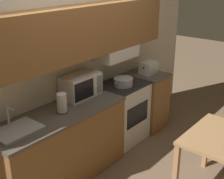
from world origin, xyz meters
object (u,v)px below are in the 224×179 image
Objects in this scene: stove_range at (122,112)px; microwave at (81,86)px; sink_basin at (17,130)px; cooking_pot at (123,82)px; toaster at (149,68)px; paper_towel_roll at (62,103)px; dining_table at (217,146)px.

stove_range is 0.92m from microwave.
microwave is 1.10× the size of sink_basin.
stove_range is at bearing 48.20° from cooking_pot.
toaster is 1.78m from paper_towel_roll.
sink_basin is 0.60m from paper_towel_roll.
toaster is 1.77m from dining_table.
dining_table is at bearing -45.30° from sink_basin.
microwave is at bearing 7.46° from sink_basin.
stove_range is 1.01× the size of dining_table.
sink_basin is at bearing 178.09° from paper_towel_roll.
paper_towel_roll reaches higher than toaster.
cooking_pot is 1.11m from paper_towel_roll.
microwave is at bearing 104.93° from dining_table.
stove_range is at bearing 177.17° from toaster.
dining_table is (0.90, -1.48, -0.40)m from paper_towel_roll.
paper_towel_roll is at bearing 179.00° from cooking_pot.
sink_basin is at bearing 179.77° from toaster.
dining_table is (-0.26, -1.52, 0.16)m from stove_range.
cooking_pot is 1.29× the size of toaster.
sink_basin reaches higher than cooking_pot.
stove_range reaches higher than dining_table.
sink_basin is at bearing 178.68° from cooking_pot.
stove_range is 1.90× the size of sink_basin.
microwave reaches higher than paper_towel_roll.
toaster is at bearing 2.50° from cooking_pot.
paper_towel_roll is (-1.10, 0.02, 0.05)m from cooking_pot.
dining_table is at bearing -120.55° from toaster.
microwave is 0.58× the size of dining_table.
cooking_pot is 0.67m from toaster.
microwave is (-0.64, 0.18, 0.08)m from cooking_pot.
stove_range is 1.28m from paper_towel_roll.
sink_basin is (-2.36, 0.01, -0.08)m from toaster.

